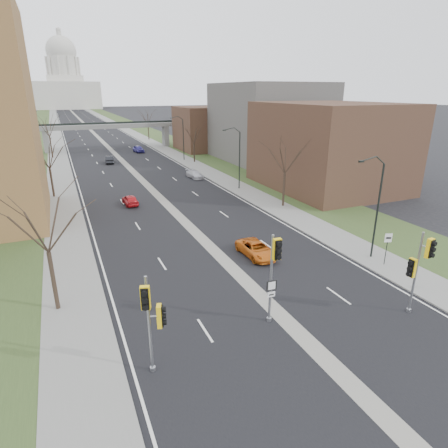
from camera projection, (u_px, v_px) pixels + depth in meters
ground at (294, 329)px, 22.56m from camera, size 700.00×700.00×0.00m
road_surface at (87, 126)px, 151.94m from camera, size 20.00×600.00×0.01m
median_strip at (87, 126)px, 151.94m from camera, size 1.20×600.00×0.02m
sidewalk_right at (117, 125)px, 156.45m from camera, size 4.00×600.00×0.12m
sidewalk_left at (54, 127)px, 147.38m from camera, size 4.00×600.00×0.12m
grass_verge_right at (131, 124)px, 158.72m from camera, size 8.00×600.00×0.10m
grass_verge_left at (38, 127)px, 145.12m from camera, size 8.00×600.00×0.10m
commercial_block_near at (328, 146)px, 53.76m from camera, size 16.00×20.00×12.00m
commercial_block_mid at (269, 122)px, 75.46m from camera, size 18.00×22.00×15.00m
commercial_block_far at (209, 128)px, 89.56m from camera, size 14.00×14.00×10.00m
pedestrian_bridge at (108, 129)px, 89.93m from camera, size 34.00×3.00×6.45m
capitol at (65, 84)px, 292.31m from camera, size 48.00×42.00×55.75m
streetlight_near at (374, 179)px, 29.54m from camera, size 2.61×0.20×8.70m
streetlight_mid at (235, 141)px, 51.97m from camera, size 2.61×0.20×8.70m
streetlight_far at (179, 126)px, 74.40m from camera, size 2.61×0.20×8.70m
tree_left_a at (42, 214)px, 22.31m from camera, size 7.20×7.20×9.40m
tree_left_b at (47, 151)px, 48.32m from camera, size 6.75×6.75×8.81m
tree_left_c at (48, 124)px, 77.38m from camera, size 7.65×7.65×9.99m
tree_right_a at (286, 153)px, 44.21m from camera, size 7.20×7.20×9.40m
tree_right_b at (194, 133)px, 72.95m from camera, size 6.30×6.30×8.22m
tree_right_c at (147, 115)px, 107.04m from camera, size 7.65×7.65×9.99m
signal_pole_left at (152, 313)px, 17.86m from camera, size 1.21×0.90×5.40m
signal_pole_median at (274, 265)px, 21.73m from camera, size 0.67×0.95×5.76m
signal_pole_right at (419, 263)px, 22.85m from camera, size 1.08×0.95×5.54m
speed_limit_sign at (387, 243)px, 30.06m from camera, size 0.55×0.25×2.70m
car_left_near at (130, 200)px, 46.87m from camera, size 1.70×3.83×1.28m
car_left_far at (110, 159)px, 73.86m from camera, size 2.07×4.54×1.45m
car_right_near at (256, 249)px, 32.29m from camera, size 2.28×4.67×1.28m
car_right_mid at (195, 174)px, 61.26m from camera, size 2.21×4.44×1.24m
car_right_far at (138, 149)px, 86.84m from camera, size 2.23×4.62×1.52m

